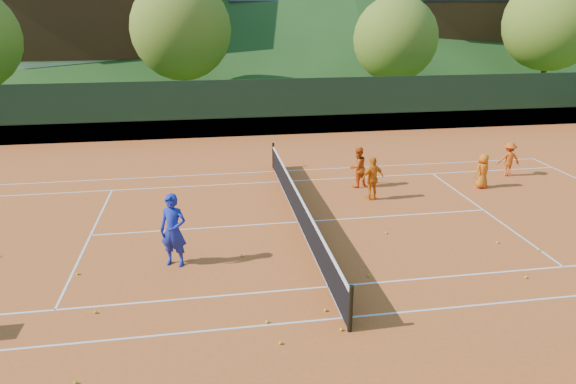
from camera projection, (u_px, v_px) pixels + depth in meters
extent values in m
plane|color=#2D4C17|center=(299.00, 223.00, 16.47)|extent=(400.00, 400.00, 0.00)
cube|color=#BA511E|center=(299.00, 222.00, 16.47)|extent=(40.00, 24.00, 0.02)
imported|color=#1927A4|center=(173.00, 230.00, 13.41)|extent=(0.85, 0.71, 1.99)
imported|color=#E15814|center=(358.00, 167.00, 19.47)|extent=(0.93, 0.85, 1.56)
imported|color=orange|center=(373.00, 178.00, 18.16)|extent=(1.00, 0.65, 1.58)
imported|color=#D36612|center=(482.00, 171.00, 19.39)|extent=(0.75, 0.60, 1.33)
imported|color=#D55113|center=(509.00, 159.00, 20.78)|extent=(0.97, 0.64, 1.40)
sphere|color=#B1DB24|center=(78.00, 274.00, 13.19)|extent=(0.07, 0.07, 0.07)
sphere|color=#B1DB24|center=(242.00, 256.00, 14.16)|extent=(0.07, 0.07, 0.07)
sphere|color=#B1DB24|center=(368.00, 276.00, 13.10)|extent=(0.07, 0.07, 0.07)
sphere|color=#B1DB24|center=(75.00, 383.00, 9.36)|extent=(0.07, 0.07, 0.07)
sphere|color=#B1DB24|center=(526.00, 277.00, 13.02)|extent=(0.07, 0.07, 0.07)
sphere|color=#B1DB24|center=(280.00, 343.00, 10.47)|extent=(0.07, 0.07, 0.07)
sphere|color=#B1DB24|center=(325.00, 310.00, 11.60)|extent=(0.07, 0.07, 0.07)
sphere|color=#B1DB24|center=(341.00, 330.00, 10.90)|extent=(0.07, 0.07, 0.07)
sphere|color=#B1DB24|center=(95.00, 312.00, 11.53)|extent=(0.07, 0.07, 0.07)
sphere|color=#B1DB24|center=(386.00, 233.00, 15.60)|extent=(0.07, 0.07, 0.07)
sphere|color=#B1DB24|center=(267.00, 322.00, 11.17)|extent=(0.07, 0.07, 0.07)
sphere|color=#B1DB24|center=(497.00, 243.00, 14.95)|extent=(0.07, 0.07, 0.07)
sphere|color=#B1DB24|center=(539.00, 250.00, 14.49)|extent=(0.07, 0.07, 0.07)
cube|color=silver|center=(343.00, 318.00, 11.37)|extent=(23.77, 0.06, 0.00)
cube|color=silver|center=(275.00, 171.00, 21.55)|extent=(23.77, 0.06, 0.00)
cube|color=white|center=(329.00, 287.00, 12.64)|extent=(23.77, 0.06, 0.00)
cube|color=white|center=(280.00, 182.00, 20.28)|extent=(23.77, 0.06, 0.00)
cube|color=white|center=(91.00, 235.00, 15.49)|extent=(0.06, 8.23, 0.00)
cube|color=silver|center=(484.00, 210.00, 17.43)|extent=(0.06, 8.23, 0.00)
cube|color=white|center=(299.00, 222.00, 16.46)|extent=(12.80, 0.06, 0.00)
cube|color=silver|center=(299.00, 222.00, 16.46)|extent=(0.06, 10.97, 0.00)
cube|color=black|center=(299.00, 209.00, 16.31)|extent=(0.03, 11.97, 0.90)
cube|color=white|center=(299.00, 195.00, 16.15)|extent=(0.05, 11.97, 0.06)
cylinder|color=black|center=(351.00, 309.00, 10.72)|extent=(0.10, 0.10, 1.10)
cylinder|color=black|center=(273.00, 156.00, 21.83)|extent=(0.10, 0.10, 1.10)
cube|color=black|center=(258.00, 108.00, 27.10)|extent=(40.00, 0.05, 3.00)
cube|color=#1A5D28|center=(258.00, 126.00, 27.44)|extent=(40.40, 0.05, 1.00)
cube|color=beige|center=(114.00, 73.00, 42.32)|extent=(12.00, 9.00, 2.88)
cube|color=#331A0E|center=(109.00, 26.00, 41.07)|extent=(12.24, 9.18, 4.48)
cube|color=beige|center=(296.00, 67.00, 48.53)|extent=(11.00, 8.00, 2.52)
cube|color=#381B0F|center=(296.00, 31.00, 47.44)|extent=(11.22, 8.16, 3.92)
cube|color=#3D3D44|center=(296.00, 2.00, 46.57)|extent=(12.65, 8.82, 8.82)
cube|color=beige|center=(454.00, 68.00, 46.91)|extent=(10.00, 8.00, 2.70)
cube|color=#341D0E|center=(459.00, 28.00, 45.74)|extent=(10.20, 8.16, 4.20)
cylinder|color=#3F2A19|center=(185.00, 89.00, 33.95)|extent=(0.36, 0.36, 2.88)
sphere|color=#4B711E|center=(181.00, 29.00, 32.67)|extent=(6.40, 6.40, 6.40)
cylinder|color=#422A1A|center=(392.00, 89.00, 35.21)|extent=(0.36, 0.36, 2.52)
sphere|color=#47701E|center=(395.00, 39.00, 34.09)|extent=(5.60, 5.60, 5.60)
cylinder|color=#422B1A|center=(543.00, 79.00, 37.87)|extent=(0.36, 0.36, 3.06)
sphere|color=#4C751F|center=(552.00, 22.00, 36.51)|extent=(6.80, 6.80, 6.80)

